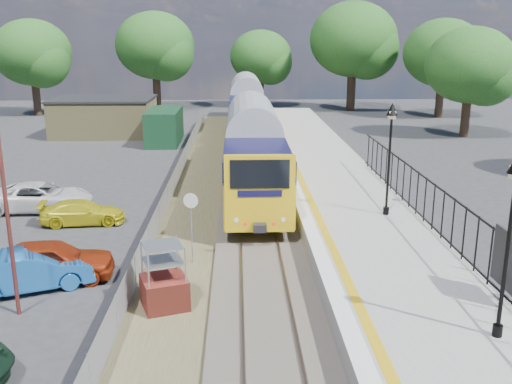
{
  "coord_description": "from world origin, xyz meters",
  "views": [
    {
      "loc": [
        -0.83,
        -16.36,
        7.97
      ],
      "look_at": [
        -0.1,
        5.64,
        2.0
      ],
      "focal_mm": 40.0,
      "sensor_mm": 36.0,
      "label": 1
    }
  ],
  "objects_px": {
    "victorian_lamp_north": "(391,133)",
    "train": "(249,118)",
    "car_yellow": "(83,212)",
    "speed_sign": "(191,217)",
    "car_white": "(40,197)",
    "carpark_lamp": "(3,177)",
    "car_blue": "(30,271)",
    "brick_plinth": "(164,278)",
    "car_red": "(50,261)"
  },
  "relations": [
    {
      "from": "victorian_lamp_north",
      "to": "carpark_lamp",
      "type": "bearing_deg",
      "value": -152.25
    },
    {
      "from": "victorian_lamp_north",
      "to": "car_red",
      "type": "xyz_separation_m",
      "value": [
        -12.47,
        -4.25,
        -3.58
      ]
    },
    {
      "from": "car_blue",
      "to": "car_yellow",
      "type": "relative_size",
      "value": 1.11
    },
    {
      "from": "carpark_lamp",
      "to": "car_blue",
      "type": "bearing_deg",
      "value": 97.38
    },
    {
      "from": "car_blue",
      "to": "car_yellow",
      "type": "distance_m",
      "value": 6.84
    },
    {
      "from": "brick_plinth",
      "to": "speed_sign",
      "type": "relative_size",
      "value": 0.78
    },
    {
      "from": "car_blue",
      "to": "car_red",
      "type": "bearing_deg",
      "value": -55.06
    },
    {
      "from": "brick_plinth",
      "to": "car_yellow",
      "type": "relative_size",
      "value": 0.57
    },
    {
      "from": "car_red",
      "to": "car_white",
      "type": "height_order",
      "value": "car_red"
    },
    {
      "from": "carpark_lamp",
      "to": "car_yellow",
      "type": "distance_m",
      "value": 9.33
    },
    {
      "from": "carpark_lamp",
      "to": "brick_plinth",
      "type": "bearing_deg",
      "value": 3.27
    },
    {
      "from": "car_yellow",
      "to": "carpark_lamp",
      "type": "bearing_deg",
      "value": 175.97
    },
    {
      "from": "victorian_lamp_north",
      "to": "car_red",
      "type": "bearing_deg",
      "value": -161.18
    },
    {
      "from": "speed_sign",
      "to": "car_red",
      "type": "xyz_separation_m",
      "value": [
        -4.67,
        -1.29,
        -1.1
      ]
    },
    {
      "from": "victorian_lamp_north",
      "to": "car_white",
      "type": "distance_m",
      "value": 16.42
    },
    {
      "from": "victorian_lamp_north",
      "to": "speed_sign",
      "type": "xyz_separation_m",
      "value": [
        -7.8,
        -2.96,
        -2.48
      ]
    },
    {
      "from": "brick_plinth",
      "to": "car_white",
      "type": "xyz_separation_m",
      "value": [
        -7.14,
        10.39,
        -0.33
      ]
    },
    {
      "from": "car_blue",
      "to": "car_white",
      "type": "distance_m",
      "value": 9.29
    },
    {
      "from": "car_white",
      "to": "train",
      "type": "bearing_deg",
      "value": -34.91
    },
    {
      "from": "train",
      "to": "carpark_lamp",
      "type": "relative_size",
      "value": 5.49
    },
    {
      "from": "carpark_lamp",
      "to": "train",
      "type": "bearing_deg",
      "value": 73.86
    },
    {
      "from": "train",
      "to": "carpark_lamp",
      "type": "distance_m",
      "value": 26.65
    },
    {
      "from": "train",
      "to": "car_yellow",
      "type": "bearing_deg",
      "value": -114.35
    },
    {
      "from": "car_blue",
      "to": "car_yellow",
      "type": "height_order",
      "value": "car_blue"
    },
    {
      "from": "speed_sign",
      "to": "car_white",
      "type": "height_order",
      "value": "speed_sign"
    },
    {
      "from": "brick_plinth",
      "to": "speed_sign",
      "type": "distance_m",
      "value": 3.61
    },
    {
      "from": "carpark_lamp",
      "to": "victorian_lamp_north",
      "type": "bearing_deg",
      "value": 27.75
    },
    {
      "from": "victorian_lamp_north",
      "to": "car_yellow",
      "type": "distance_m",
      "value": 13.65
    },
    {
      "from": "victorian_lamp_north",
      "to": "train",
      "type": "height_order",
      "value": "victorian_lamp_north"
    },
    {
      "from": "car_white",
      "to": "speed_sign",
      "type": "bearing_deg",
      "value": -132.36
    },
    {
      "from": "carpark_lamp",
      "to": "car_blue",
      "type": "relative_size",
      "value": 1.84
    },
    {
      "from": "brick_plinth",
      "to": "car_red",
      "type": "distance_m",
      "value": 4.65
    },
    {
      "from": "speed_sign",
      "to": "car_red",
      "type": "distance_m",
      "value": 4.96
    },
    {
      "from": "car_yellow",
      "to": "car_red",
      "type": "bearing_deg",
      "value": 178.84
    },
    {
      "from": "speed_sign",
      "to": "car_red",
      "type": "relative_size",
      "value": 0.64
    },
    {
      "from": "victorian_lamp_north",
      "to": "brick_plinth",
      "type": "bearing_deg",
      "value": -142.47
    },
    {
      "from": "speed_sign",
      "to": "car_blue",
      "type": "height_order",
      "value": "speed_sign"
    },
    {
      "from": "train",
      "to": "car_blue",
      "type": "distance_m",
      "value": 25.06
    },
    {
      "from": "car_blue",
      "to": "carpark_lamp",
      "type": "bearing_deg",
      "value": 164.65
    },
    {
      "from": "speed_sign",
      "to": "victorian_lamp_north",
      "type": "bearing_deg",
      "value": 35.78
    },
    {
      "from": "car_red",
      "to": "carpark_lamp",
      "type": "bearing_deg",
      "value": 166.9
    },
    {
      "from": "car_yellow",
      "to": "car_white",
      "type": "relative_size",
      "value": 0.75
    },
    {
      "from": "carpark_lamp",
      "to": "car_red",
      "type": "xyz_separation_m",
      "value": [
        0.22,
        2.43,
        -3.5
      ]
    },
    {
      "from": "brick_plinth",
      "to": "car_yellow",
      "type": "xyz_separation_m",
      "value": [
        -4.61,
        8.31,
        -0.47
      ]
    },
    {
      "from": "carpark_lamp",
      "to": "car_red",
      "type": "bearing_deg",
      "value": 84.71
    },
    {
      "from": "car_red",
      "to": "car_yellow",
      "type": "height_order",
      "value": "car_red"
    },
    {
      "from": "car_blue",
      "to": "car_white",
      "type": "height_order",
      "value": "car_white"
    },
    {
      "from": "carpark_lamp",
      "to": "car_blue",
      "type": "height_order",
      "value": "carpark_lamp"
    },
    {
      "from": "carpark_lamp",
      "to": "car_yellow",
      "type": "bearing_deg",
      "value": 91.95
    },
    {
      "from": "brick_plinth",
      "to": "car_blue",
      "type": "relative_size",
      "value": 0.52
    }
  ]
}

